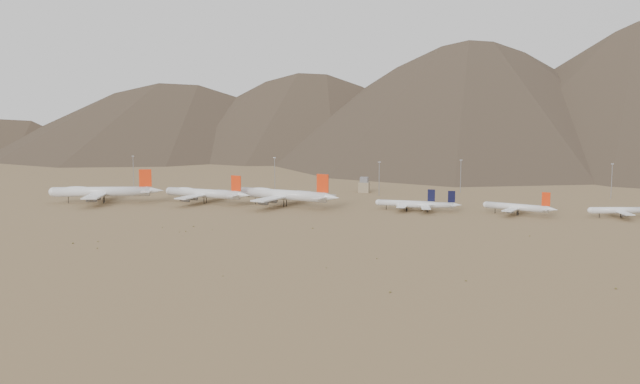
% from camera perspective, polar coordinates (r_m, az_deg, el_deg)
% --- Properties ---
extents(ground, '(3000.00, 3000.00, 0.00)m').
position_cam_1_polar(ground, '(445.16, -2.75, -1.81)').
color(ground, olive).
rests_on(ground, ground).
extents(mountain_ridge, '(4400.00, 1000.00, 300.00)m').
position_cam_1_polar(mountain_ridge, '(1331.45, 7.77, 10.53)').
color(mountain_ridge, brown).
rests_on(mountain_ridge, ground).
extents(widebody_west, '(76.59, 60.67, 23.40)m').
position_cam_1_polar(widebody_west, '(517.14, -17.03, 0.04)').
color(widebody_west, silver).
rests_on(widebody_west, ground).
extents(widebody_centre, '(67.84, 53.26, 20.43)m').
position_cam_1_polar(widebody_centre, '(500.23, -9.26, -0.09)').
color(widebody_centre, silver).
rests_on(widebody_centre, ground).
extents(widebody_east, '(76.19, 60.33, 23.26)m').
position_cam_1_polar(widebody_east, '(478.66, -2.91, -0.21)').
color(widebody_east, silver).
rests_on(widebody_east, ground).
extents(narrowbody_a, '(43.24, 31.02, 14.26)m').
position_cam_1_polar(narrowbody_a, '(463.83, 6.99, -0.91)').
color(narrowbody_a, silver).
rests_on(narrowbody_a, ground).
extents(narrowbody_b, '(41.52, 30.14, 13.75)m').
position_cam_1_polar(narrowbody_b, '(459.42, 8.62, -1.04)').
color(narrowbody_b, silver).
rests_on(narrowbody_b, ground).
extents(narrowbody_c, '(44.70, 33.47, 15.48)m').
position_cam_1_polar(narrowbody_c, '(457.64, 15.59, -1.18)').
color(narrowbody_c, silver).
rests_on(narrowbody_c, ground).
extents(narrowbody_d, '(42.84, 31.55, 14.39)m').
position_cam_1_polar(narrowbody_d, '(468.08, 23.02, -1.35)').
color(narrowbody_d, silver).
rests_on(narrowbody_d, ground).
extents(control_tower, '(8.00, 8.00, 12.00)m').
position_cam_1_polar(control_tower, '(554.44, 3.55, 0.51)').
color(control_tower, gray).
rests_on(control_tower, ground).
extents(mast_far_west, '(2.00, 0.60, 25.70)m').
position_cam_1_polar(mast_far_west, '(612.72, -14.71, 1.75)').
color(mast_far_west, gray).
rests_on(mast_far_west, ground).
extents(mast_west, '(2.00, 0.60, 25.70)m').
position_cam_1_polar(mast_west, '(578.29, -3.64, 1.66)').
color(mast_west, gray).
rests_on(mast_west, ground).
extents(mast_centre, '(2.00, 0.60, 25.70)m').
position_cam_1_polar(mast_centre, '(534.85, 4.76, 1.21)').
color(mast_centre, gray).
rests_on(mast_centre, ground).
extents(mast_east, '(2.00, 0.60, 25.70)m').
position_cam_1_polar(mast_east, '(563.60, 11.19, 1.40)').
color(mast_east, gray).
rests_on(mast_east, ground).
extents(mast_far_east, '(2.00, 0.60, 25.70)m').
position_cam_1_polar(mast_far_east, '(559.96, 22.30, 0.97)').
color(mast_far_east, gray).
rests_on(mast_far_east, ground).
extents(desert_scrub, '(428.97, 172.59, 0.72)m').
position_cam_1_polar(desert_scrub, '(350.49, -9.12, -4.28)').
color(desert_scrub, brown).
rests_on(desert_scrub, ground).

